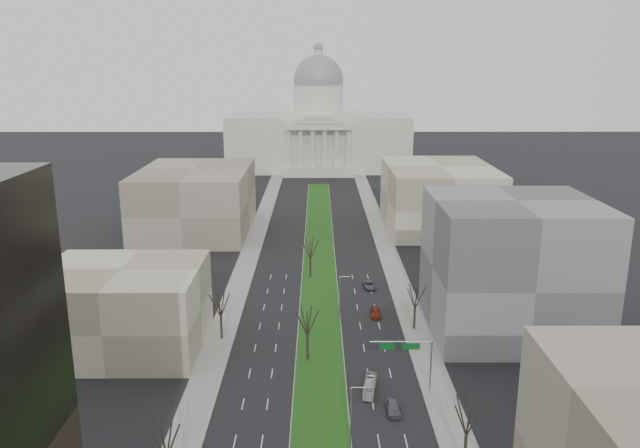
{
  "coord_description": "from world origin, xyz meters",
  "views": [
    {
      "loc": [
        -0.3,
        -12.73,
        47.25
      ],
      "look_at": [
        0.15,
        115.52,
        13.67
      ],
      "focal_mm": 35.0,
      "sensor_mm": 36.0,
      "label": 1
    }
  ],
  "objects_px": {
    "car_red": "(375,313)",
    "box_van": "(370,386)",
    "car_grey_near": "(393,407)",
    "car_grey_far": "(369,285)"
  },
  "relations": [
    {
      "from": "car_red",
      "to": "box_van",
      "type": "height_order",
      "value": "box_van"
    },
    {
      "from": "car_grey_near",
      "to": "car_grey_far",
      "type": "relative_size",
      "value": 0.94
    },
    {
      "from": "car_grey_far",
      "to": "box_van",
      "type": "height_order",
      "value": "box_van"
    },
    {
      "from": "car_grey_near",
      "to": "car_grey_far",
      "type": "bearing_deg",
      "value": 89.09
    },
    {
      "from": "car_red",
      "to": "car_grey_near",
      "type": "bearing_deg",
      "value": -88.39
    },
    {
      "from": "car_grey_near",
      "to": "car_red",
      "type": "relative_size",
      "value": 1.0
    },
    {
      "from": "car_grey_near",
      "to": "car_grey_far",
      "type": "xyz_separation_m",
      "value": [
        0.59,
        48.97,
        -0.1
      ]
    },
    {
      "from": "box_van",
      "to": "car_grey_near",
      "type": "bearing_deg",
      "value": -53.95
    },
    {
      "from": "car_grey_near",
      "to": "box_van",
      "type": "bearing_deg",
      "value": 116.06
    },
    {
      "from": "box_van",
      "to": "car_grey_far",
      "type": "bearing_deg",
      "value": 95.32
    }
  ]
}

